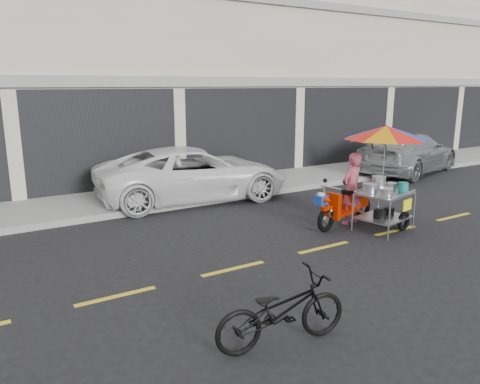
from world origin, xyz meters
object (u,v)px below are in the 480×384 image
near_bicycle (282,310)px  food_vendor_rig (373,162)px  silver_pickup (407,153)px  white_pickup (193,174)px

near_bicycle → food_vendor_rig: (4.43, 2.80, 0.98)m
silver_pickup → near_bicycle: (-10.28, -6.61, -0.27)m
silver_pickup → food_vendor_rig: size_ratio=1.96×
white_pickup → silver_pickup: 8.01m
food_vendor_rig → white_pickup: bearing=105.2°
food_vendor_rig → silver_pickup: bearing=21.2°
white_pickup → silver_pickup: silver_pickup is taller
white_pickup → food_vendor_rig: 4.78m
white_pickup → silver_pickup: size_ratio=1.04×
near_bicycle → food_vendor_rig: bearing=-49.6°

